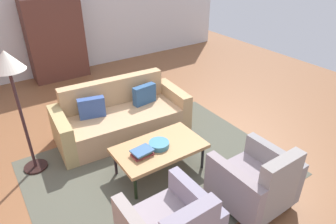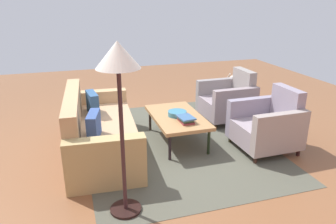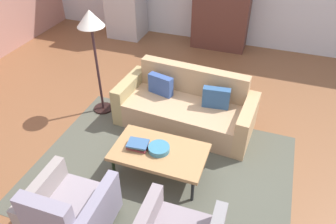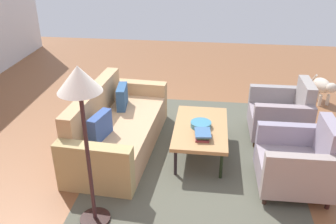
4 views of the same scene
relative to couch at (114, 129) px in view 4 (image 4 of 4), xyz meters
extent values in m
plane|color=brown|center=(0.07, -0.48, -0.29)|extent=(10.97, 10.97, 0.00)
cube|color=#525346|center=(-0.01, -1.14, -0.28)|extent=(3.40, 2.60, 0.01)
cube|color=tan|center=(-0.01, -0.09, -0.08)|extent=(1.80, 1.01, 0.42)
cube|color=tan|center=(0.02, 0.27, 0.14)|extent=(1.75, 0.29, 0.86)
cube|color=tan|center=(0.95, -0.15, 0.02)|extent=(0.24, 0.91, 0.62)
cube|color=tan|center=(-0.96, -0.02, 0.02)|extent=(0.24, 0.91, 0.62)
cube|color=#305582|center=(0.45, -0.02, 0.29)|extent=(0.41, 0.16, 0.32)
cube|color=#36518F|center=(-0.45, 0.04, 0.29)|extent=(0.42, 0.21, 0.32)
cylinder|color=black|center=(-0.54, -0.91, -0.11)|extent=(0.04, 0.04, 0.37)
cylinder|color=black|center=(0.52, -0.91, -0.11)|extent=(0.04, 0.04, 0.37)
cylinder|color=black|center=(-0.54, -1.47, -0.11)|extent=(0.04, 0.04, 0.37)
cylinder|color=black|center=(0.52, -1.47, -0.11)|extent=(0.04, 0.04, 0.37)
cube|color=#B28150|center=(-0.01, -1.19, 0.10)|extent=(1.20, 0.70, 0.05)
cylinder|color=#34221B|center=(-0.95, -1.95, -0.24)|extent=(0.05, 0.05, 0.10)
cylinder|color=#2E2C1C|center=(-0.27, -1.94, -0.24)|extent=(0.05, 0.05, 0.10)
cylinder|color=#311918|center=(-0.94, -2.63, -0.24)|extent=(0.05, 0.05, 0.10)
cylinder|color=#2B2C16|center=(-0.26, -2.62, -0.24)|extent=(0.05, 0.05, 0.10)
cube|color=#9A8C95|center=(-0.61, -2.29, -0.04)|extent=(0.57, 0.81, 0.30)
cube|color=gray|center=(-0.60, -2.62, 0.20)|extent=(0.56, 0.15, 0.78)
cube|color=gray|center=(-0.95, -2.29, 0.09)|extent=(0.13, 0.80, 0.56)
cube|color=gray|center=(-0.27, -2.28, 0.09)|extent=(0.13, 0.80, 0.56)
cylinder|color=#392514|center=(0.25, -1.95, -0.24)|extent=(0.05, 0.05, 0.10)
cylinder|color=#312714|center=(0.93, -1.94, -0.24)|extent=(0.05, 0.05, 0.10)
cylinder|color=#33221D|center=(0.26, -2.63, -0.24)|extent=(0.05, 0.05, 0.10)
cylinder|color=#3C2B20|center=(0.94, -2.62, -0.24)|extent=(0.05, 0.05, 0.10)
cube|color=gray|center=(0.59, -2.29, -0.04)|extent=(0.57, 0.81, 0.30)
cube|color=gray|center=(0.60, -2.62, 0.20)|extent=(0.56, 0.15, 0.78)
cube|color=gray|center=(0.25, -2.29, 0.09)|extent=(0.13, 0.80, 0.56)
cube|color=gray|center=(0.93, -2.28, 0.09)|extent=(0.13, 0.80, 0.56)
cylinder|color=teal|center=(-0.01, -1.19, 0.16)|extent=(0.27, 0.27, 0.07)
cube|color=maroon|center=(-0.29, -1.22, 0.14)|extent=(0.26, 0.17, 0.02)
cube|color=#476E43|center=(-0.29, -1.22, 0.17)|extent=(0.22, 0.17, 0.03)
cube|color=#3A6190|center=(-0.29, -1.22, 0.20)|extent=(0.28, 0.22, 0.02)
cylinder|color=black|center=(-1.43, -0.15, -0.27)|extent=(0.32, 0.32, 0.03)
cylinder|color=#362125|center=(-1.43, -0.15, 0.47)|extent=(0.04, 0.04, 1.45)
cone|color=silver|center=(-1.43, -0.15, 1.31)|extent=(0.40, 0.40, 0.24)
cylinder|color=beige|center=(1.80, -3.33, -0.19)|extent=(0.06, 0.06, 0.20)
cylinder|color=beige|center=(1.76, -3.19, -0.19)|extent=(0.06, 0.06, 0.20)
cylinder|color=beige|center=(2.09, -3.26, -0.19)|extent=(0.06, 0.06, 0.20)
cylinder|color=beige|center=(2.05, -3.12, -0.19)|extent=(0.06, 0.06, 0.20)
ellipsoid|color=beige|center=(1.92, -3.23, 0.03)|extent=(0.47, 0.34, 0.24)
sphere|color=beige|center=(1.64, -3.30, 0.10)|extent=(0.17, 0.17, 0.17)
cylinder|color=beige|center=(2.19, -3.16, 0.07)|extent=(0.14, 0.07, 0.17)
camera|label=1|loc=(-1.72, -3.93, 2.51)|focal=32.00mm
camera|label=2|loc=(-4.20, 0.26, 1.79)|focal=34.45mm
camera|label=3|loc=(1.09, -3.93, 2.98)|focal=34.26mm
camera|label=4|loc=(-4.20, -1.27, 2.45)|focal=38.46mm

